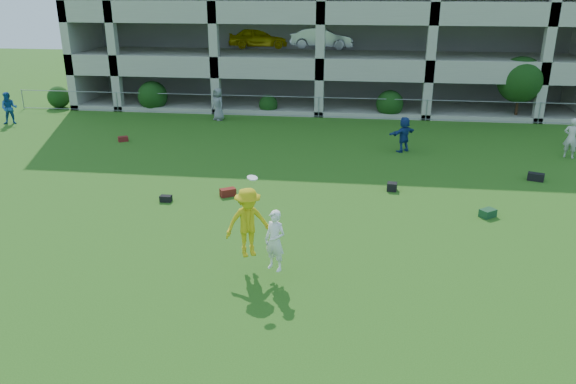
# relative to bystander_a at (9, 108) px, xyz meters

# --- Properties ---
(ground) EXTENTS (100.00, 100.00, 0.00)m
(ground) POSITION_rel_bystander_a_xyz_m (16.49, -15.30, -0.87)
(ground) COLOR #235114
(ground) RESTS_ON ground
(bystander_a) EXTENTS (1.01, 0.90, 1.74)m
(bystander_a) POSITION_rel_bystander_a_xyz_m (0.00, 0.00, 0.00)
(bystander_a) COLOR #205094
(bystander_a) RESTS_ON ground
(bystander_c) EXTENTS (1.03, 1.00, 1.78)m
(bystander_c) POSITION_rel_bystander_a_xyz_m (10.97, 2.35, 0.02)
(bystander_c) COLOR slate
(bystander_c) RESTS_ON ground
(bystander_d) EXTENTS (1.43, 1.34, 1.60)m
(bystander_d) POSITION_rel_bystander_a_xyz_m (20.84, -2.66, -0.07)
(bystander_d) COLOR navy
(bystander_d) RESTS_ON ground
(bystander_e) EXTENTS (0.77, 0.68, 1.76)m
(bystander_e) POSITION_rel_bystander_a_xyz_m (28.01, -2.70, 0.01)
(bystander_e) COLOR silver
(bystander_e) RESTS_ON ground
(bag_red_a) EXTENTS (0.63, 0.55, 0.28)m
(bag_red_a) POSITION_rel_bystander_a_xyz_m (14.21, -9.27, -0.73)
(bag_red_a) COLOR #55150E
(bag_red_a) RESTS_ON ground
(bag_black_b) EXTENTS (0.40, 0.26, 0.22)m
(bag_black_b) POSITION_rel_bystander_a_xyz_m (12.16, -10.08, -0.76)
(bag_black_b) COLOR black
(bag_black_b) RESTS_ON ground
(bag_green_c) EXTENTS (0.61, 0.58, 0.26)m
(bag_green_c) POSITION_rel_bystander_a_xyz_m (23.13, -10.05, -0.74)
(bag_green_c) COLOR #14381B
(bag_green_c) RESTS_ON ground
(crate_d) EXTENTS (0.39, 0.39, 0.30)m
(crate_d) POSITION_rel_bystander_a_xyz_m (20.11, -7.94, -0.72)
(crate_d) COLOR black
(crate_d) RESTS_ON ground
(bag_black_e) EXTENTS (0.67, 0.49, 0.30)m
(bag_black_e) POSITION_rel_bystander_a_xyz_m (25.72, -6.09, -0.72)
(bag_black_e) COLOR black
(bag_black_e) RESTS_ON ground
(bag_red_f) EXTENTS (0.53, 0.48, 0.24)m
(bag_red_f) POSITION_rel_bystander_a_xyz_m (7.47, -2.64, -0.75)
(bag_red_f) COLOR #5F2010
(bag_red_f) RESTS_ON ground
(frisbee_contest) EXTENTS (1.84, 1.39, 2.39)m
(frisbee_contest) POSITION_rel_bystander_a_xyz_m (16.18, -14.70, 0.46)
(frisbee_contest) COLOR gold
(frisbee_contest) RESTS_ON ground
(parking_garage) EXTENTS (30.00, 14.00, 12.00)m
(parking_garage) POSITION_rel_bystander_a_xyz_m (16.48, 12.40, 5.15)
(parking_garage) COLOR #9E998C
(parking_garage) RESTS_ON ground
(fence) EXTENTS (36.06, 0.06, 1.20)m
(fence) POSITION_rel_bystander_a_xyz_m (16.49, 3.70, -0.26)
(fence) COLOR gray
(fence) RESTS_ON ground
(shrub_row) EXTENTS (34.38, 2.52, 3.50)m
(shrub_row) POSITION_rel_bystander_a_xyz_m (21.08, 4.40, 0.64)
(shrub_row) COLOR #163D11
(shrub_row) RESTS_ON ground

